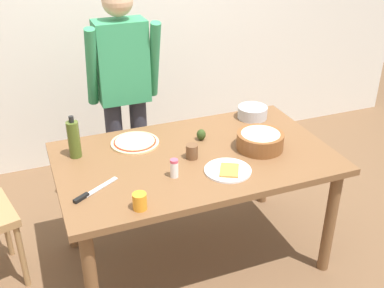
% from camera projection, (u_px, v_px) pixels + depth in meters
% --- Properties ---
extents(ground, '(8.00, 8.00, 0.00)m').
position_uv_depth(ground, '(195.00, 255.00, 3.09)').
color(ground, brown).
extents(wall_back, '(5.60, 0.10, 2.60)m').
position_uv_depth(wall_back, '(123.00, 7.00, 3.79)').
color(wall_back, silver).
rests_on(wall_back, ground).
extents(dining_table, '(1.60, 0.96, 0.76)m').
position_uv_depth(dining_table, '(195.00, 169.00, 2.77)').
color(dining_table, brown).
rests_on(dining_table, ground).
extents(person_cook, '(0.49, 0.25, 1.62)m').
position_uv_depth(person_cook, '(124.00, 88.00, 3.19)').
color(person_cook, '#2D2D38').
rests_on(person_cook, ground).
extents(pizza_raw_on_board, '(0.29, 0.29, 0.02)m').
position_uv_depth(pizza_raw_on_board, '(135.00, 142.00, 2.85)').
color(pizza_raw_on_board, beige).
rests_on(pizza_raw_on_board, dining_table).
extents(plate_with_slice, '(0.26, 0.26, 0.02)m').
position_uv_depth(plate_with_slice, '(228.00, 170.00, 2.56)').
color(plate_with_slice, white).
rests_on(plate_with_slice, dining_table).
extents(popcorn_bowl, '(0.28, 0.28, 0.11)m').
position_uv_depth(popcorn_bowl, '(260.00, 139.00, 2.78)').
color(popcorn_bowl, brown).
rests_on(popcorn_bowl, dining_table).
extents(mixing_bowl_steel, '(0.20, 0.20, 0.08)m').
position_uv_depth(mixing_bowl_steel, '(252.00, 112.00, 3.17)').
color(mixing_bowl_steel, '#B7B7BC').
rests_on(mixing_bowl_steel, dining_table).
extents(olive_oil_bottle, '(0.07, 0.07, 0.26)m').
position_uv_depth(olive_oil_bottle, '(74.00, 139.00, 2.66)').
color(olive_oil_bottle, '#47561E').
rests_on(olive_oil_bottle, dining_table).
extents(cup_orange, '(0.07, 0.07, 0.08)m').
position_uv_depth(cup_orange, '(140.00, 201.00, 2.24)').
color(cup_orange, orange).
rests_on(cup_orange, dining_table).
extents(cup_small_brown, '(0.07, 0.07, 0.08)m').
position_uv_depth(cup_small_brown, '(192.00, 152.00, 2.68)').
color(cup_small_brown, brown).
rests_on(cup_small_brown, dining_table).
extents(salt_shaker, '(0.04, 0.04, 0.11)m').
position_uv_depth(salt_shaker, '(174.00, 168.00, 2.50)').
color(salt_shaker, white).
rests_on(salt_shaker, dining_table).
extents(chef_knife, '(0.26, 0.18, 0.02)m').
position_uv_depth(chef_knife, '(91.00, 193.00, 2.37)').
color(chef_knife, silver).
rests_on(chef_knife, dining_table).
extents(avocado, '(0.06, 0.06, 0.07)m').
position_uv_depth(avocado, '(201.00, 135.00, 2.89)').
color(avocado, '#2D4219').
rests_on(avocado, dining_table).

